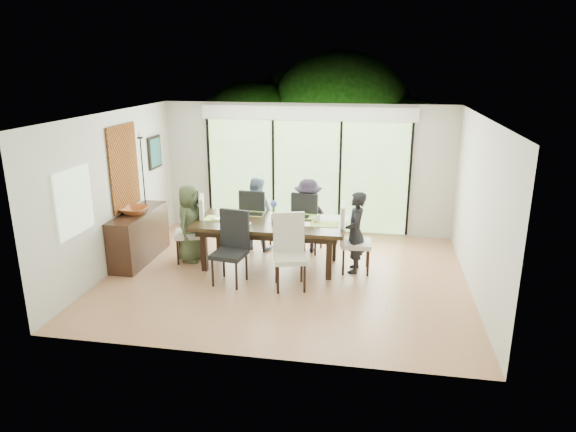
% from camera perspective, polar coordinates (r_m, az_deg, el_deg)
% --- Properties ---
extents(floor, '(6.00, 5.00, 0.01)m').
position_cam_1_polar(floor, '(8.75, -0.28, -6.78)').
color(floor, '#94593B').
rests_on(floor, ground).
extents(ceiling, '(6.00, 5.00, 0.01)m').
position_cam_1_polar(ceiling, '(8.06, -0.31, 11.17)').
color(ceiling, white).
rests_on(ceiling, wall_back).
extents(wall_back, '(6.00, 0.02, 2.70)m').
position_cam_1_polar(wall_back, '(10.72, 2.09, 5.24)').
color(wall_back, beige).
rests_on(wall_back, floor).
extents(wall_front, '(6.00, 0.02, 2.70)m').
position_cam_1_polar(wall_front, '(5.97, -4.58, -4.33)').
color(wall_front, silver).
rests_on(wall_front, floor).
extents(wall_left, '(0.02, 5.00, 2.70)m').
position_cam_1_polar(wall_left, '(9.31, -18.88, 2.55)').
color(wall_left, white).
rests_on(wall_left, floor).
extents(wall_right, '(0.02, 5.00, 2.70)m').
position_cam_1_polar(wall_right, '(8.33, 20.53, 0.78)').
color(wall_right, beige).
rests_on(wall_right, floor).
extents(glass_doors, '(4.20, 0.02, 2.30)m').
position_cam_1_polar(glass_doors, '(10.71, 2.05, 4.41)').
color(glass_doors, '#598C3F').
rests_on(glass_doors, wall_back).
extents(blinds_header, '(4.40, 0.06, 0.28)m').
position_cam_1_polar(blinds_header, '(10.50, 2.12, 11.34)').
color(blinds_header, white).
rests_on(blinds_header, wall_back).
extents(mullion_a, '(0.05, 0.04, 2.30)m').
position_cam_1_polar(mullion_a, '(11.18, -8.72, 4.75)').
color(mullion_a, black).
rests_on(mullion_a, wall_back).
extents(mullion_b, '(0.05, 0.04, 2.30)m').
position_cam_1_polar(mullion_b, '(10.82, -1.64, 4.54)').
color(mullion_b, black).
rests_on(mullion_b, wall_back).
extents(mullion_c, '(0.05, 0.04, 2.30)m').
position_cam_1_polar(mullion_c, '(10.63, 5.79, 4.24)').
color(mullion_c, black).
rests_on(mullion_c, wall_back).
extents(mullion_d, '(0.05, 0.04, 2.30)m').
position_cam_1_polar(mullion_d, '(10.63, 13.36, 3.86)').
color(mullion_d, black).
rests_on(mullion_d, wall_back).
extents(side_window, '(0.02, 0.90, 1.00)m').
position_cam_1_polar(side_window, '(8.25, -22.64, 1.48)').
color(side_window, '#8CAD7F').
rests_on(side_window, wall_left).
extents(deck, '(6.00, 1.80, 0.10)m').
position_cam_1_polar(deck, '(11.92, 2.61, -0.52)').
color(deck, '#543324').
rests_on(deck, ground).
extents(rail_top, '(6.00, 0.08, 0.06)m').
position_cam_1_polar(rail_top, '(12.53, 3.12, 3.17)').
color(rail_top, '#543424').
rests_on(rail_top, deck).
extents(foliage_left, '(3.20, 3.20, 3.20)m').
position_cam_1_polar(foliage_left, '(13.64, -3.91, 8.09)').
color(foliage_left, '#14380F').
rests_on(foliage_left, ground).
extents(foliage_mid, '(4.00, 4.00, 4.00)m').
position_cam_1_polar(foliage_mid, '(13.84, 5.68, 9.68)').
color(foliage_mid, '#14380F').
rests_on(foliage_mid, ground).
extents(foliage_right, '(2.80, 2.80, 2.80)m').
position_cam_1_polar(foliage_right, '(13.11, 13.25, 6.53)').
color(foliage_right, '#14380F').
rests_on(foliage_right, ground).
extents(foliage_far, '(3.60, 3.60, 3.60)m').
position_cam_1_polar(foliage_far, '(14.66, 1.92, 9.43)').
color(foliage_far, '#14380F').
rests_on(foliage_far, ground).
extents(table_top, '(2.63, 1.20, 0.07)m').
position_cam_1_polar(table_top, '(8.96, -1.98, -0.80)').
color(table_top, black).
rests_on(table_top, floor).
extents(table_apron, '(2.41, 0.99, 0.11)m').
position_cam_1_polar(table_apron, '(8.99, -1.97, -1.40)').
color(table_apron, black).
rests_on(table_apron, floor).
extents(table_leg_fl, '(0.10, 0.10, 0.76)m').
position_cam_1_polar(table_leg_fl, '(8.98, -9.29, -3.75)').
color(table_leg_fl, black).
rests_on(table_leg_fl, floor).
extents(table_leg_fr, '(0.10, 0.10, 0.76)m').
position_cam_1_polar(table_leg_fr, '(8.54, 4.59, -4.67)').
color(table_leg_fr, black).
rests_on(table_leg_fr, floor).
extents(table_leg_bl, '(0.10, 0.10, 0.76)m').
position_cam_1_polar(table_leg_bl, '(9.75, -7.66, -2.02)').
color(table_leg_bl, black).
rests_on(table_leg_bl, floor).
extents(table_leg_br, '(0.10, 0.10, 0.76)m').
position_cam_1_polar(table_leg_br, '(9.35, 5.10, -2.76)').
color(table_leg_br, black).
rests_on(table_leg_br, floor).
extents(chair_left_end, '(0.63, 0.63, 1.20)m').
position_cam_1_polar(chair_left_end, '(9.43, -10.93, -1.39)').
color(chair_left_end, silver).
rests_on(chair_left_end, floor).
extents(chair_right_end, '(0.53, 0.53, 1.20)m').
position_cam_1_polar(chair_right_end, '(8.84, 7.60, -2.45)').
color(chair_right_end, beige).
rests_on(chair_right_end, floor).
extents(chair_far_left, '(0.55, 0.55, 1.20)m').
position_cam_1_polar(chair_far_left, '(9.90, -3.51, -0.23)').
color(chair_far_left, black).
rests_on(chair_far_left, floor).
extents(chair_far_right, '(0.58, 0.58, 1.20)m').
position_cam_1_polar(chair_far_right, '(9.72, 2.24, -0.53)').
color(chair_far_right, black).
rests_on(chair_far_right, floor).
extents(chair_near_left, '(0.57, 0.57, 1.20)m').
position_cam_1_polar(chair_near_left, '(8.34, -6.56, -3.62)').
color(chair_near_left, black).
rests_on(chair_near_left, floor).
extents(chair_near_right, '(0.62, 0.62, 1.20)m').
position_cam_1_polar(chair_near_right, '(8.12, 0.24, -4.07)').
color(chair_near_right, beige).
rests_on(chair_near_right, floor).
extents(person_left_end, '(0.49, 0.70, 1.41)m').
position_cam_1_polar(person_left_end, '(9.39, -10.85, -0.80)').
color(person_left_end, '#414E34').
rests_on(person_left_end, floor).
extents(person_right_end, '(0.43, 0.67, 1.41)m').
position_cam_1_polar(person_right_end, '(8.81, 7.50, -1.81)').
color(person_right_end, black).
rests_on(person_right_end, floor).
extents(person_far_left, '(0.74, 0.56, 1.41)m').
position_cam_1_polar(person_far_left, '(9.85, -3.54, 0.32)').
color(person_far_left, '#7A90B0').
rests_on(person_far_left, floor).
extents(person_far_right, '(0.71, 0.50, 1.41)m').
position_cam_1_polar(person_far_right, '(9.67, 2.23, 0.03)').
color(person_far_right, black).
rests_on(person_far_right, floor).
extents(placemat_left, '(0.48, 0.35, 0.01)m').
position_cam_1_polar(placemat_left, '(9.18, -7.79, -0.27)').
color(placemat_left, '#99B841').
rests_on(placemat_left, table_top).
extents(placemat_right, '(0.48, 0.35, 0.01)m').
position_cam_1_polar(placemat_right, '(8.81, 4.08, -0.90)').
color(placemat_right, '#87A53A').
rests_on(placemat_right, table_top).
extents(placemat_far_l, '(0.48, 0.35, 0.01)m').
position_cam_1_polar(placemat_far_l, '(9.42, -4.16, 0.27)').
color(placemat_far_l, '#A4C546').
rests_on(placemat_far_l, table_top).
extents(placemat_far_r, '(0.48, 0.35, 0.01)m').
position_cam_1_polar(placemat_far_r, '(9.23, 1.87, -0.03)').
color(placemat_far_r, '#83C144').
rests_on(placemat_far_r, table_top).
extents(placemat_paper, '(0.48, 0.35, 0.01)m').
position_cam_1_polar(placemat_paper, '(8.80, -5.89, -0.97)').
color(placemat_paper, white).
rests_on(placemat_paper, table_top).
extents(tablet_far_l, '(0.28, 0.20, 0.01)m').
position_cam_1_polar(tablet_far_l, '(9.35, -3.64, 0.22)').
color(tablet_far_l, black).
rests_on(tablet_far_l, table_top).
extents(tablet_far_r, '(0.26, 0.19, 0.01)m').
position_cam_1_polar(tablet_far_r, '(9.19, 1.52, -0.05)').
color(tablet_far_r, black).
rests_on(tablet_far_r, table_top).
extents(papers, '(0.33, 0.24, 0.00)m').
position_cam_1_polar(papers, '(8.79, 2.43, -0.92)').
color(papers, white).
rests_on(papers, table_top).
extents(platter_base, '(0.28, 0.28, 0.03)m').
position_cam_1_polar(platter_base, '(8.79, -5.89, -0.87)').
color(platter_base, white).
rests_on(platter_base, table_top).
extents(platter_snacks, '(0.22, 0.22, 0.02)m').
position_cam_1_polar(platter_snacks, '(8.79, -5.89, -0.75)').
color(platter_snacks, orange).
rests_on(platter_snacks, table_top).
extents(vase, '(0.09, 0.09, 0.13)m').
position_cam_1_polar(vase, '(8.97, -1.60, -0.12)').
color(vase, silver).
rests_on(vase, table_top).
extents(hyacinth_stems, '(0.04, 0.04, 0.18)m').
position_cam_1_polar(hyacinth_stems, '(8.93, -1.61, 0.68)').
color(hyacinth_stems, '#337226').
rests_on(hyacinth_stems, table_top).
extents(hyacinth_blooms, '(0.12, 0.12, 0.12)m').
position_cam_1_polar(hyacinth_blooms, '(8.90, -1.62, 1.36)').
color(hyacinth_blooms, '#515BCA').
rests_on(hyacinth_blooms, table_top).
extents(laptop, '(0.39, 0.29, 0.03)m').
position_cam_1_polar(laptop, '(9.06, -7.38, -0.42)').
color(laptop, silver).
rests_on(laptop, table_top).
extents(cup_a, '(0.16, 0.16, 0.11)m').
position_cam_1_polar(cup_a, '(9.24, -6.04, 0.21)').
color(cup_a, white).
rests_on(cup_a, table_top).
extents(cup_b, '(0.14, 0.14, 0.10)m').
position_cam_1_polar(cup_b, '(8.81, -1.16, -0.53)').
color(cup_b, white).
rests_on(cup_b, table_top).
extents(cup_c, '(0.15, 0.15, 0.11)m').
position_cam_1_polar(cup_c, '(8.90, 3.20, -0.36)').
color(cup_c, white).
rests_on(cup_c, table_top).
extents(book, '(0.18, 0.25, 0.02)m').
position_cam_1_polar(book, '(8.95, -0.35, -0.53)').
color(book, white).
rests_on(book, table_top).
extents(sideboard, '(0.45, 1.62, 0.91)m').
position_cam_1_polar(sideboard, '(9.71, -16.19, -2.14)').
color(sideboard, black).
rests_on(sideboard, floor).
extents(bowl, '(0.48, 0.48, 0.12)m').
position_cam_1_polar(bowl, '(9.48, -16.70, 0.60)').
color(bowl, brown).
rests_on(bowl, sideboard).
extents(candlestick_base, '(0.10, 0.10, 0.04)m').
position_cam_1_polar(candlestick_base, '(9.88, -15.54, 1.11)').
color(candlestick_base, black).
rests_on(candlestick_base, sideboard).
extents(candlestick_shaft, '(0.02, 0.02, 1.26)m').
position_cam_1_polar(candlestick_shaft, '(9.73, -15.83, 4.71)').
color(candlestick_shaft, black).
rests_on(candlestick_shaft, sideboard).
extents(candlestick_pan, '(0.10, 0.10, 0.03)m').
position_cam_1_polar(candlestick_pan, '(9.63, -16.13, 8.36)').
color(candlestick_pan, black).
rests_on(candlestick_pan, sideboard).
extents(candle, '(0.04, 0.04, 0.10)m').
position_cam_1_polar(candle, '(9.62, -16.16, 8.71)').
color(candle, silver).
rests_on(candle, sideboard).
extents(tapestry, '(0.02, 1.00, 1.50)m').
position_cam_1_polar(tapestry, '(9.56, -17.74, 5.17)').
color(tapestry, '#934415').
rests_on(tapestry, wall_left).
extents(art_frame, '(0.03, 0.55, 0.65)m').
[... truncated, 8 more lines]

